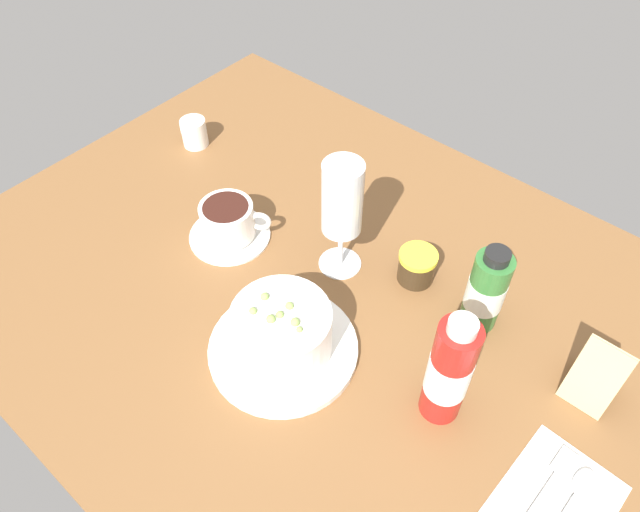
{
  "coord_description": "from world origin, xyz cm",
  "views": [
    {
      "loc": [
        37.64,
        -42.67,
        70.71
      ],
      "look_at": [
        0.13,
        1.13,
        6.07
      ],
      "focal_mm": 33.77,
      "sensor_mm": 36.0,
      "label": 1
    }
  ],
  "objects_px": {
    "coffee_cup": "(228,223)",
    "sauce_bottle_red": "(449,371)",
    "menu_card": "(601,369)",
    "porridge_bowl": "(282,334)",
    "wine_glass": "(340,202)",
    "sauce_bottle_green": "(486,291)",
    "jam_jar": "(417,266)",
    "cutlery_setting": "(549,511)",
    "creamer_jug": "(194,132)"
  },
  "relations": [
    {
      "from": "porridge_bowl",
      "to": "menu_card",
      "type": "relative_size",
      "value": 2.07
    },
    {
      "from": "coffee_cup",
      "to": "cutlery_setting",
      "type": "bearing_deg",
      "value": -6.37
    },
    {
      "from": "creamer_jug",
      "to": "jam_jar",
      "type": "xyz_separation_m",
      "value": [
        0.5,
        -0.0,
        -0.0
      ]
    },
    {
      "from": "sauce_bottle_green",
      "to": "menu_card",
      "type": "xyz_separation_m",
      "value": [
        0.17,
        -0.0,
        -0.02
      ]
    },
    {
      "from": "cutlery_setting",
      "to": "coffee_cup",
      "type": "relative_size",
      "value": 1.49
    },
    {
      "from": "wine_glass",
      "to": "sauce_bottle_green",
      "type": "relative_size",
      "value": 1.37
    },
    {
      "from": "coffee_cup",
      "to": "sauce_bottle_red",
      "type": "distance_m",
      "value": 0.43
    },
    {
      "from": "sauce_bottle_green",
      "to": "sauce_bottle_red",
      "type": "bearing_deg",
      "value": -77.37
    },
    {
      "from": "wine_glass",
      "to": "sauce_bottle_red",
      "type": "xyz_separation_m",
      "value": [
        0.25,
        -0.11,
        -0.04
      ]
    },
    {
      "from": "porridge_bowl",
      "to": "coffee_cup",
      "type": "distance_m",
      "value": 0.24
    },
    {
      "from": "porridge_bowl",
      "to": "jam_jar",
      "type": "bearing_deg",
      "value": 74.67
    },
    {
      "from": "coffee_cup",
      "to": "creamer_jug",
      "type": "relative_size",
      "value": 2.25
    },
    {
      "from": "porridge_bowl",
      "to": "coffee_cup",
      "type": "relative_size",
      "value": 1.57
    },
    {
      "from": "coffee_cup",
      "to": "creamer_jug",
      "type": "distance_m",
      "value": 0.26
    },
    {
      "from": "cutlery_setting",
      "to": "menu_card",
      "type": "distance_m",
      "value": 0.19
    },
    {
      "from": "jam_jar",
      "to": "menu_card",
      "type": "relative_size",
      "value": 0.58
    },
    {
      "from": "coffee_cup",
      "to": "menu_card",
      "type": "relative_size",
      "value": 1.32
    },
    {
      "from": "sauce_bottle_green",
      "to": "menu_card",
      "type": "height_order",
      "value": "sauce_bottle_green"
    },
    {
      "from": "cutlery_setting",
      "to": "menu_card",
      "type": "height_order",
      "value": "menu_card"
    },
    {
      "from": "cutlery_setting",
      "to": "jam_jar",
      "type": "distance_m",
      "value": 0.37
    },
    {
      "from": "jam_jar",
      "to": "sauce_bottle_red",
      "type": "xyz_separation_m",
      "value": [
        0.15,
        -0.16,
        0.06
      ]
    },
    {
      "from": "porridge_bowl",
      "to": "coffee_cup",
      "type": "height_order",
      "value": "porridge_bowl"
    },
    {
      "from": "menu_card",
      "to": "cutlery_setting",
      "type": "bearing_deg",
      "value": -79.54
    },
    {
      "from": "porridge_bowl",
      "to": "coffee_cup",
      "type": "bearing_deg",
      "value": 153.96
    },
    {
      "from": "sauce_bottle_green",
      "to": "menu_card",
      "type": "relative_size",
      "value": 1.45
    },
    {
      "from": "cutlery_setting",
      "to": "creamer_jug",
      "type": "bearing_deg",
      "value": 166.84
    },
    {
      "from": "cutlery_setting",
      "to": "coffee_cup",
      "type": "xyz_separation_m",
      "value": [
        -0.59,
        0.07,
        0.03
      ]
    },
    {
      "from": "cutlery_setting",
      "to": "sauce_bottle_red",
      "type": "bearing_deg",
      "value": 169.96
    },
    {
      "from": "sauce_bottle_green",
      "to": "wine_glass",
      "type": "bearing_deg",
      "value": -168.2
    },
    {
      "from": "porridge_bowl",
      "to": "sauce_bottle_red",
      "type": "bearing_deg",
      "value": 18.19
    },
    {
      "from": "menu_card",
      "to": "sauce_bottle_green",
      "type": "bearing_deg",
      "value": 179.32
    },
    {
      "from": "creamer_jug",
      "to": "sauce_bottle_green",
      "type": "height_order",
      "value": "sauce_bottle_green"
    },
    {
      "from": "wine_glass",
      "to": "jam_jar",
      "type": "xyz_separation_m",
      "value": [
        0.11,
        0.05,
        -0.1
      ]
    },
    {
      "from": "porridge_bowl",
      "to": "cutlery_setting",
      "type": "relative_size",
      "value": 1.05
    },
    {
      "from": "creamer_jug",
      "to": "coffee_cup",
      "type": "bearing_deg",
      "value": -29.07
    },
    {
      "from": "sauce_bottle_red",
      "to": "menu_card",
      "type": "xyz_separation_m",
      "value": [
        0.14,
        0.15,
        -0.04
      ]
    },
    {
      "from": "coffee_cup",
      "to": "wine_glass",
      "type": "relative_size",
      "value": 0.67
    },
    {
      "from": "jam_jar",
      "to": "cutlery_setting",
      "type": "bearing_deg",
      "value": -30.91
    },
    {
      "from": "jam_jar",
      "to": "sauce_bottle_red",
      "type": "bearing_deg",
      "value": -47.31
    },
    {
      "from": "porridge_bowl",
      "to": "creamer_jug",
      "type": "distance_m",
      "value": 0.5
    },
    {
      "from": "cutlery_setting",
      "to": "wine_glass",
      "type": "relative_size",
      "value": 0.99
    },
    {
      "from": "cutlery_setting",
      "to": "jam_jar",
      "type": "relative_size",
      "value": 3.37
    },
    {
      "from": "sauce_bottle_green",
      "to": "coffee_cup",
      "type": "bearing_deg",
      "value": -163.4
    },
    {
      "from": "coffee_cup",
      "to": "wine_glass",
      "type": "bearing_deg",
      "value": 22.51
    },
    {
      "from": "coffee_cup",
      "to": "menu_card",
      "type": "xyz_separation_m",
      "value": [
        0.56,
        0.11,
        0.02
      ]
    },
    {
      "from": "sauce_bottle_red",
      "to": "menu_card",
      "type": "bearing_deg",
      "value": 47.97
    },
    {
      "from": "porridge_bowl",
      "to": "sauce_bottle_red",
      "type": "relative_size",
      "value": 1.11
    },
    {
      "from": "jam_jar",
      "to": "menu_card",
      "type": "bearing_deg",
      "value": -1.75
    },
    {
      "from": "cutlery_setting",
      "to": "sauce_bottle_green",
      "type": "relative_size",
      "value": 1.36
    },
    {
      "from": "sauce_bottle_red",
      "to": "menu_card",
      "type": "distance_m",
      "value": 0.21
    }
  ]
}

